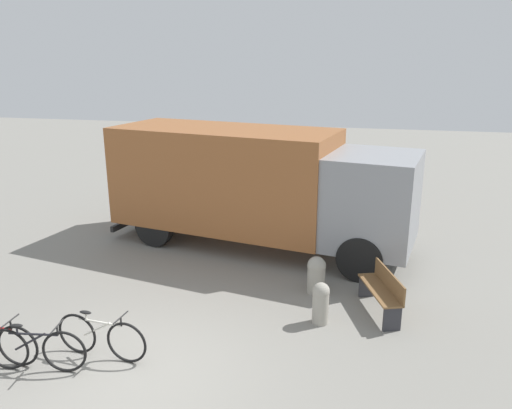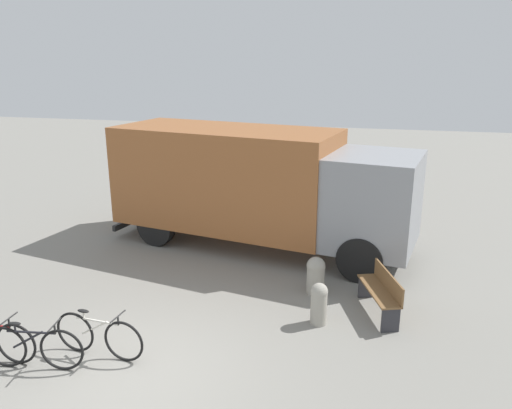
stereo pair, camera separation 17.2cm
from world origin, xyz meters
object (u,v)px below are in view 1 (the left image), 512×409
Objects in this scene: bicycle_far at (101,337)px; bollard_near_bench at (321,301)px; bicycle_middle at (35,349)px; delivery_truck at (255,183)px; bollard_far_bench at (316,274)px; park_bench at (383,290)px.

bicycle_far is 2.03× the size of bollard_near_bench.
delivery_truck is at bearing 62.28° from bicycle_middle.
bollard_far_bench is at bearing 34.43° from bicycle_middle.
bicycle_middle is at bearing -137.24° from bollard_far_bench.
bollard_far_bench is at bearing 47.31° from park_bench.
delivery_truck is at bearing 80.98° from bicycle_far.
bicycle_middle is 4.99m from bollard_near_bench.
bicycle_far is at bearing -150.58° from bollard_near_bench.
delivery_truck is 3.35m from bollard_far_bench.
bicycle_far reaches higher than bollard_far_bench.
bollard_far_bench is (-1.37, 0.58, -0.04)m from park_bench.
bollard_near_bench reaches higher than bollard_far_bench.
bollard_far_bench is (-0.22, 1.26, -0.01)m from bollard_near_bench.
bicycle_middle is 2.03× the size of bollard_far_bench.
bicycle_far is at bearing -92.72° from delivery_truck.
bicycle_middle is 2.02× the size of bollard_near_bench.
bollard_far_bench is (1.90, -2.43, -1.30)m from delivery_truck.
delivery_truck is at bearing 27.64° from park_bench.
bollard_near_bench is (4.31, 2.52, 0.06)m from bicycle_middle.
bicycle_far is at bearing -135.33° from bollard_far_bench.
bicycle_middle and bollard_near_bench have the same top height.
park_bench is at bearing -22.96° from bollard_far_bench.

